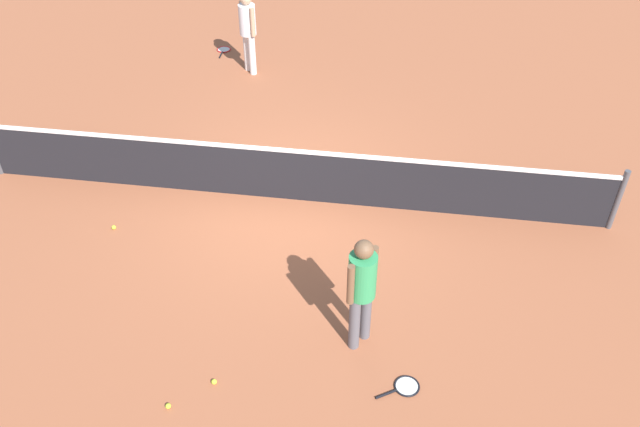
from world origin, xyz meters
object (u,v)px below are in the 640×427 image
(tennis_racket_near_player, at_px, (405,387))
(tennis_racket_far_player, at_px, (223,50))
(tennis_ball_near_player, at_px, (214,382))
(tennis_ball_baseline, at_px, (114,227))
(player_far_side, at_px, (248,27))
(tennis_ball_by_net, at_px, (168,406))
(player_near_side, at_px, (362,285))
(tennis_ball_midcourt, at_px, (367,256))

(tennis_racket_near_player, xyz_separation_m, tennis_racket_far_player, (-4.46, 8.53, 0.00))
(tennis_ball_near_player, bearing_deg, tennis_racket_near_player, 6.78)
(tennis_ball_near_player, xyz_separation_m, tennis_ball_baseline, (-2.28, 2.56, 0.00))
(player_far_side, distance_m, tennis_racket_far_player, 1.58)
(tennis_ball_by_net, bearing_deg, player_far_side, 96.21)
(player_near_side, bearing_deg, tennis_ball_by_net, -147.83)
(tennis_ball_by_net, xyz_separation_m, tennis_ball_midcourt, (2.07, 2.89, 0.00))
(player_far_side, distance_m, tennis_racket_near_player, 8.51)
(player_far_side, distance_m, tennis_ball_near_player, 8.07)
(tennis_ball_by_net, bearing_deg, tennis_ball_midcourt, 54.45)
(tennis_ball_by_net, bearing_deg, tennis_racket_near_player, 14.02)
(player_near_side, distance_m, tennis_racket_far_player, 8.83)
(player_near_side, xyz_separation_m, tennis_racket_far_player, (-3.84, 7.89, -1.00))
(player_near_side, xyz_separation_m, player_far_side, (-3.01, 6.99, 0.00))
(tennis_racket_near_player, distance_m, tennis_ball_midcourt, 2.31)
(player_near_side, relative_size, player_far_side, 1.00)
(tennis_racket_far_player, bearing_deg, player_near_side, -64.02)
(player_far_side, xyz_separation_m, tennis_ball_midcourt, (2.97, -5.41, -0.98))
(tennis_ball_near_player, bearing_deg, player_far_side, 99.65)
(player_far_side, xyz_separation_m, tennis_racket_near_player, (3.63, -7.63, -1.00))
(tennis_racket_near_player, relative_size, tennis_ball_midcourt, 8.85)
(player_near_side, relative_size, tennis_racket_far_player, 2.90)
(player_near_side, relative_size, tennis_ball_midcourt, 25.76)
(player_far_side, bearing_deg, tennis_ball_midcourt, -61.24)
(player_far_side, relative_size, tennis_ball_by_net, 25.76)
(tennis_ball_baseline, bearing_deg, player_far_side, 80.02)
(tennis_ball_near_player, height_order, tennis_ball_by_net, same)
(tennis_ball_by_net, relative_size, tennis_ball_baseline, 1.00)
(tennis_ball_midcourt, bearing_deg, tennis_ball_baseline, 178.94)
(tennis_ball_by_net, bearing_deg, player_near_side, 32.17)
(tennis_racket_near_player, bearing_deg, tennis_ball_by_net, -165.98)
(tennis_ball_near_player, bearing_deg, tennis_racket_far_player, 103.92)
(player_near_side, bearing_deg, tennis_ball_midcourt, 91.24)
(player_near_side, bearing_deg, tennis_ball_baseline, 157.37)
(tennis_ball_baseline, bearing_deg, tennis_ball_near_player, -48.25)
(player_near_side, height_order, player_far_side, same)
(tennis_racket_far_player, relative_size, tennis_ball_baseline, 8.89)
(player_far_side, bearing_deg, tennis_ball_baseline, -99.98)
(player_near_side, xyz_separation_m, tennis_ball_baseline, (-3.95, 1.64, -0.98))
(tennis_racket_far_player, bearing_deg, tennis_ball_midcourt, -58.90)
(tennis_racket_near_player, xyz_separation_m, tennis_ball_near_player, (-2.28, -0.27, 0.02))
(player_near_side, relative_size, tennis_ball_by_net, 25.76)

